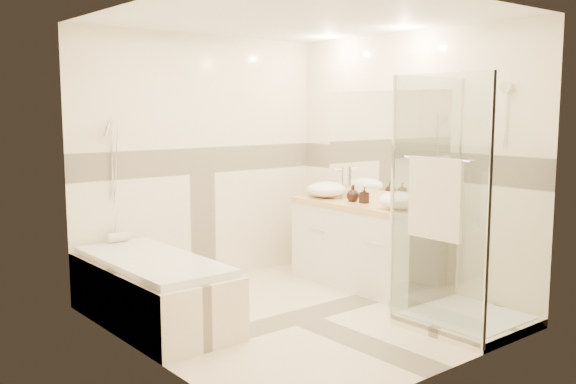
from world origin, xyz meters
TOP-DOWN VIEW (x-y plane):
  - room at (0.06, 0.01)m, footprint 2.82×3.02m
  - bathtub at (-1.02, 0.65)m, footprint 0.75×1.70m
  - vanity at (1.12, 0.30)m, footprint 0.58×1.62m
  - shower_enclosure at (0.83, -0.97)m, footprint 0.96×0.93m
  - vessel_sink_near at (1.10, 0.84)m, footprint 0.42×0.42m
  - vessel_sink_far at (1.10, -0.16)m, footprint 0.40×0.40m
  - faucet_near at (1.32, 0.84)m, footprint 0.12×0.03m
  - faucet_far at (1.32, -0.16)m, footprint 0.13×0.03m
  - amenity_bottle_a at (1.10, 0.30)m, footprint 0.08×0.08m
  - amenity_bottle_b at (1.10, 0.45)m, footprint 0.14×0.14m
  - folded_towels at (1.10, 0.95)m, footprint 0.14×0.23m
  - rolled_towel at (-0.98, 1.40)m, footprint 0.19×0.09m

SIDE VIEW (x-z plane):
  - bathtub at x=-1.02m, z-range 0.03..0.59m
  - vanity at x=1.12m, z-range 0.00..0.85m
  - shower_enclosure at x=0.83m, z-range -0.51..1.53m
  - rolled_towel at x=-0.98m, z-range 0.56..0.65m
  - folded_towels at x=1.10m, z-range 0.85..0.92m
  - amenity_bottle_a at x=1.10m, z-range 0.85..1.01m
  - vessel_sink_far at x=1.10m, z-range 0.85..1.01m
  - amenity_bottle_b at x=1.10m, z-range 0.85..1.01m
  - vessel_sink_near at x=1.10m, z-range 0.85..1.02m
  - faucet_near at x=1.32m, z-range 0.87..1.17m
  - faucet_far at x=1.32m, z-range 0.87..1.18m
  - room at x=0.06m, z-range 0.00..2.52m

